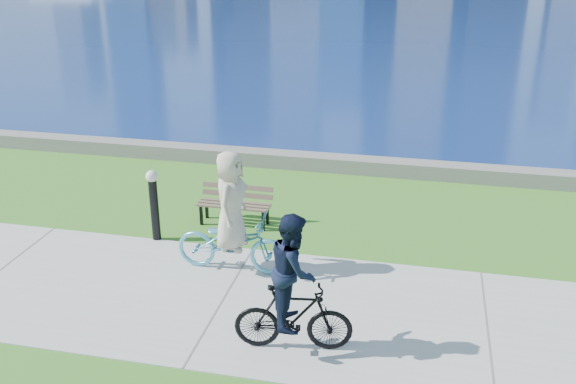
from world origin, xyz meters
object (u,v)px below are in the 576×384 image
object	(u,v)px
park_bench	(235,201)
bollard_lamp	(154,201)
cyclist_man	(293,294)
cyclist_woman	(232,228)

from	to	relation	value
park_bench	bollard_lamp	world-z (taller)	bollard_lamp
park_bench	bollard_lamp	size ratio (longest dim) A/B	1.04
park_bench	cyclist_man	world-z (taller)	cyclist_man
cyclist_woman	park_bench	bearing A→B (deg)	15.99
cyclist_woman	cyclist_man	size ratio (longest dim) A/B	1.05
bollard_lamp	cyclist_woman	bearing A→B (deg)	-25.13
park_bench	cyclist_man	xyz separation A→B (m)	(1.97, -3.80, 0.42)
bollard_lamp	cyclist_man	size ratio (longest dim) A/B	0.68
cyclist_man	cyclist_woman	bearing A→B (deg)	28.63
bollard_lamp	cyclist_woman	world-z (taller)	cyclist_woman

